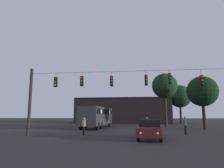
# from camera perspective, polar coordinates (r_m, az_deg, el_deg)

# --- Properties ---
(ground_plane) EXTENTS (168.00, 168.00, 0.00)m
(ground_plane) POSITION_cam_1_polar(r_m,az_deg,el_deg) (28.85, 5.68, -12.70)
(ground_plane) COLOR black
(ground_plane) RESTS_ON ground
(overhead_signal_span) EXTENTS (19.09, 0.44, 6.39)m
(overhead_signal_span) POSITION_cam_1_polar(r_m,az_deg,el_deg) (17.84, 4.51, -2.52)
(overhead_signal_span) COLOR black
(overhead_signal_span) RESTS_ON ground
(city_bus) EXTENTS (3.10, 11.12, 3.00)m
(city_bus) POSITION_cam_1_polar(r_m,az_deg,el_deg) (29.90, -4.30, -9.00)
(city_bus) COLOR #2D2D33
(city_bus) RESTS_ON ground
(car_near_right) EXTENTS (2.29, 4.48, 1.52)m
(car_near_right) POSITION_cam_1_polar(r_m,az_deg,el_deg) (16.28, 11.06, -12.72)
(car_near_right) COLOR #511919
(car_near_right) RESTS_ON ground
(pedestrian_crossing_left) EXTENTS (0.29, 0.39, 1.77)m
(pedestrian_crossing_left) POSITION_cam_1_polar(r_m,az_deg,el_deg) (21.03, 20.52, -10.84)
(pedestrian_crossing_left) COLOR black
(pedestrian_crossing_left) RESTS_ON ground
(pedestrian_crossing_center) EXTENTS (0.34, 0.42, 1.68)m
(pedestrian_crossing_center) POSITION_cam_1_polar(r_m,az_deg,el_deg) (19.36, 10.18, -11.66)
(pedestrian_crossing_center) COLOR black
(pedestrian_crossing_center) RESTS_ON ground
(pedestrian_crossing_right) EXTENTS (0.27, 0.38, 1.66)m
(pedestrian_crossing_right) POSITION_cam_1_polar(r_m,az_deg,el_deg) (19.43, -8.20, -11.73)
(pedestrian_crossing_right) COLOR black
(pedestrian_crossing_right) RESTS_ON ground
(corner_building) EXTENTS (21.07, 13.41, 5.68)m
(corner_building) POSITION_cam_1_polar(r_m,az_deg,el_deg) (48.80, 3.39, -7.83)
(corner_building) COLOR black
(corner_building) RESTS_ON ground
(tree_left_silhouette) EXTENTS (4.02, 4.02, 8.51)m
(tree_left_silhouette) POSITION_cam_1_polar(r_m,az_deg,el_deg) (32.55, 15.04, -0.62)
(tree_left_silhouette) COLOR #2D2116
(tree_left_silhouette) RESTS_ON ground
(tree_behind_building) EXTENTS (4.98, 4.98, 8.47)m
(tree_behind_building) POSITION_cam_1_polar(r_m,az_deg,el_deg) (46.24, 19.11, -3.42)
(tree_behind_building) COLOR #2D2116
(tree_behind_building) RESTS_ON ground
(tree_right_far) EXTENTS (4.11, 4.11, 7.12)m
(tree_right_far) POSITION_cam_1_polar(r_m,az_deg,el_deg) (29.31, 24.74, -1.99)
(tree_right_far) COLOR black
(tree_right_far) RESTS_ON ground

